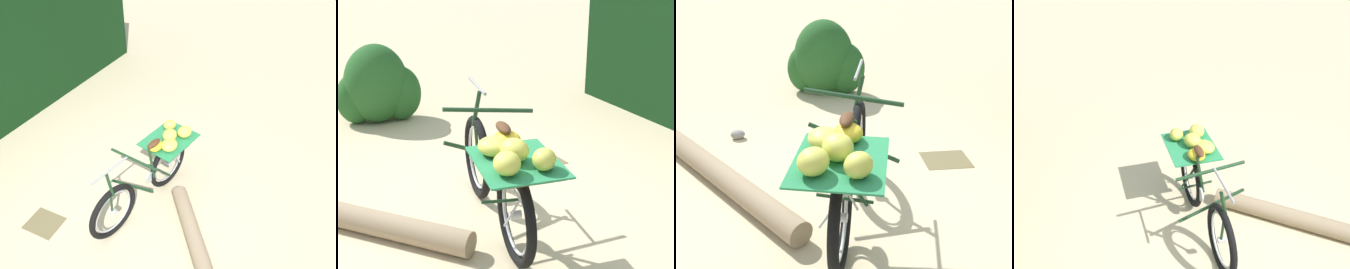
# 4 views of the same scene
# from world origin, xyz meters

# --- Properties ---
(ground_plane) EXTENTS (60.00, 60.00, 0.00)m
(ground_plane) POSITION_xyz_m (0.00, 0.00, 0.00)
(ground_plane) COLOR beige
(bicycle) EXTENTS (0.87, 1.80, 1.03)m
(bicycle) POSITION_xyz_m (0.30, 0.34, 0.50)
(bicycle) COLOR black
(bicycle) RESTS_ON ground_plane
(fallen_log) EXTENTS (1.48, 1.90, 0.20)m
(fallen_log) POSITION_xyz_m (1.30, -0.37, 0.10)
(fallen_log) COLOR #9E8466
(fallen_log) RESTS_ON ground_plane
(shrub_cluster) EXTENTS (1.02, 0.70, 0.97)m
(shrub_cluster) POSITION_xyz_m (0.24, -2.68, 0.43)
(shrub_cluster) COLOR #235623
(shrub_cluster) RESTS_ON ground_plane
(leaf_litter_patch) EXTENTS (0.44, 0.36, 0.01)m
(leaf_litter_patch) POSITION_xyz_m (-0.76, -0.60, 0.00)
(leaf_litter_patch) COLOR olive
(leaf_litter_patch) RESTS_ON ground_plane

